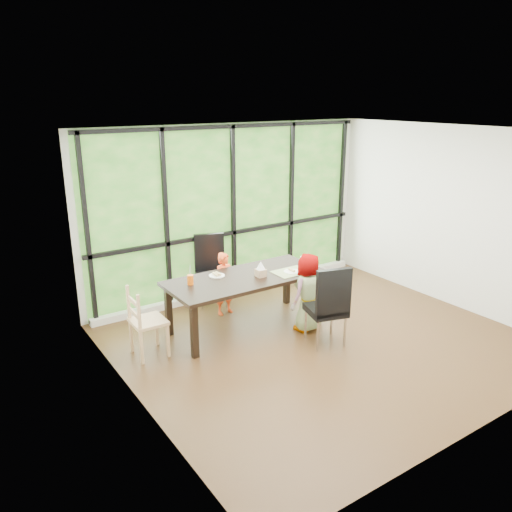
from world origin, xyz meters
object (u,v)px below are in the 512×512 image
(orange_cup, at_px, (190,280))
(green_cup, at_px, (307,266))
(chair_window_leather, at_px, (212,271))
(child_older, at_px, (307,293))
(white_mug, at_px, (303,260))
(plate_far, at_px, (217,276))
(plate_near, at_px, (292,272))
(child_toddler, at_px, (225,283))
(tissue_box, at_px, (261,273))
(dining_table, at_px, (246,302))
(chair_end_beech, at_px, (148,321))
(chair_interior_leather, at_px, (326,304))

(orange_cup, distance_m, green_cup, 1.67)
(chair_window_leather, xyz_separation_m, child_older, (0.64, -1.50, 0.01))
(child_older, height_order, white_mug, child_older)
(plate_far, bearing_deg, plate_near, -24.84)
(chair_window_leather, distance_m, child_toddler, 0.41)
(plate_far, height_order, green_cup, green_cup)
(child_toddler, xyz_separation_m, green_cup, (0.86, -0.84, 0.35))
(child_toddler, height_order, tissue_box, child_toddler)
(dining_table, relative_size, white_mug, 23.81)
(child_toddler, distance_m, plate_far, 0.55)
(chair_window_leather, distance_m, plate_far, 0.84)
(child_older, relative_size, plate_near, 4.87)
(child_toddler, relative_size, white_mug, 10.23)
(green_cup, bearing_deg, plate_far, 157.01)
(chair_end_beech, distance_m, plate_far, 1.17)
(chair_interior_leather, xyz_separation_m, chair_end_beech, (-2.02, 0.97, -0.09))
(plate_near, bearing_deg, dining_table, 161.58)
(white_mug, distance_m, tissue_box, 0.87)
(child_older, relative_size, white_mug, 11.90)
(child_older, relative_size, plate_far, 5.02)
(dining_table, distance_m, chair_window_leather, 0.98)
(child_toddler, bearing_deg, child_older, -67.04)
(child_older, height_order, green_cup, child_older)
(plate_far, relative_size, orange_cup, 1.68)
(orange_cup, bearing_deg, chair_end_beech, -168.22)
(white_mug, bearing_deg, child_older, -123.79)
(white_mug, bearing_deg, orange_cup, 176.28)
(tissue_box, bearing_deg, child_older, -41.13)
(child_toddler, distance_m, tissue_box, 0.78)
(plate_near, bearing_deg, green_cup, -14.81)
(dining_table, height_order, child_toddler, child_toddler)
(green_cup, bearing_deg, chair_end_beech, 173.07)
(chair_end_beech, xyz_separation_m, child_older, (2.07, -0.54, 0.10))
(child_toddler, bearing_deg, plate_near, -58.56)
(child_toddler, bearing_deg, orange_cup, -158.36)
(green_cup, bearing_deg, chair_interior_leather, -110.06)
(child_toddler, height_order, child_older, child_older)
(chair_interior_leather, height_order, white_mug, chair_interior_leather)
(chair_interior_leather, bearing_deg, tissue_box, -47.30)
(orange_cup, bearing_deg, dining_table, -10.80)
(dining_table, distance_m, chair_end_beech, 1.42)
(plate_far, bearing_deg, tissue_box, -35.18)
(green_cup, bearing_deg, white_mug, 61.20)
(dining_table, relative_size, child_toddler, 2.33)
(dining_table, distance_m, tissue_box, 0.47)
(chair_interior_leather, xyz_separation_m, child_older, (0.04, 0.44, 0.01))
(chair_end_beech, height_order, plate_near, chair_end_beech)
(chair_window_leather, distance_m, tissue_box, 1.13)
(dining_table, xyz_separation_m, plate_far, (-0.32, 0.23, 0.38))
(plate_far, xyz_separation_m, tissue_box, (0.49, -0.34, 0.05))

